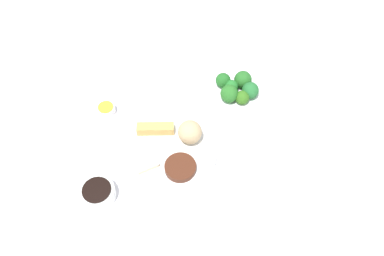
% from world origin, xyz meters
% --- Properties ---
extents(tabletop, '(2.20, 2.20, 0.02)m').
position_xyz_m(tabletop, '(0.00, 0.00, 0.01)').
color(tabletop, silver).
rests_on(tabletop, ground).
extents(main_plate, '(0.28, 0.28, 0.02)m').
position_xyz_m(main_plate, '(-0.03, -0.04, 0.03)').
color(main_plate, white).
rests_on(main_plate, tabletop).
extents(rice_scoop, '(0.07, 0.07, 0.07)m').
position_xyz_m(rice_scoop, '(-0.05, 0.03, 0.07)').
color(rice_scoop, tan).
rests_on(rice_scoop, main_plate).
extents(spring_roll, '(0.05, 0.11, 0.03)m').
position_xyz_m(spring_roll, '(-0.10, -0.06, 0.05)').
color(spring_roll, tan).
rests_on(spring_roll, main_plate).
extents(crab_rangoon_wonton, '(0.08, 0.08, 0.01)m').
position_xyz_m(crab_rangoon_wonton, '(-0.01, -0.11, 0.04)').
color(crab_rangoon_wonton, beige).
rests_on(crab_rangoon_wonton, main_plate).
extents(stir_fry_heap, '(0.09, 0.09, 0.02)m').
position_xyz_m(stir_fry_heap, '(0.04, -0.02, 0.05)').
color(stir_fry_heap, '#4D2415').
rests_on(stir_fry_heap, main_plate).
extents(broccoli_plate, '(0.22, 0.22, 0.01)m').
position_xyz_m(broccoli_plate, '(-0.18, 0.21, 0.03)').
color(broccoli_plate, white).
rests_on(broccoli_plate, tabletop).
extents(broccoli_floret_0, '(0.06, 0.06, 0.06)m').
position_xyz_m(broccoli_floret_0, '(-0.21, 0.24, 0.06)').
color(broccoli_floret_0, '#276825').
rests_on(broccoli_floret_0, broccoli_plate).
extents(broccoli_floret_1, '(0.06, 0.06, 0.06)m').
position_xyz_m(broccoli_floret_1, '(-0.17, 0.18, 0.06)').
color(broccoli_floret_1, '#296D25').
rests_on(broccoli_floret_1, broccoli_plate).
extents(broccoli_floret_2, '(0.05, 0.05, 0.05)m').
position_xyz_m(broccoli_floret_2, '(-0.16, 0.25, 0.06)').
color(broccoli_floret_2, '#266D31').
rests_on(broccoli_floret_2, broccoli_plate).
extents(broccoli_floret_3, '(0.05, 0.05, 0.05)m').
position_xyz_m(broccoli_floret_3, '(-0.23, 0.18, 0.06)').
color(broccoli_floret_3, '#226524').
rests_on(broccoli_floret_3, broccoli_plate).
extents(broccoli_floret_5, '(0.04, 0.04, 0.04)m').
position_xyz_m(broccoli_floret_5, '(-0.20, 0.20, 0.06)').
color(broccoli_floret_5, '#25732A').
rests_on(broccoli_floret_5, broccoli_plate).
extents(broccoli_floret_6, '(0.04, 0.04, 0.04)m').
position_xyz_m(broccoli_floret_6, '(-0.15, 0.22, 0.06)').
color(broccoli_floret_6, '#356D1D').
rests_on(broccoli_floret_6, broccoli_plate).
extents(soy_sauce_bowl, '(0.09, 0.09, 0.04)m').
position_xyz_m(soy_sauce_bowl, '(0.06, -0.25, 0.04)').
color(soy_sauce_bowl, white).
rests_on(soy_sauce_bowl, tabletop).
extents(soy_sauce_bowl_liquid, '(0.08, 0.08, 0.00)m').
position_xyz_m(soy_sauce_bowl_liquid, '(0.06, -0.25, 0.06)').
color(soy_sauce_bowl_liquid, black).
rests_on(soy_sauce_bowl_liquid, soy_sauce_bowl).
extents(sauce_ramekin_hot_mustard, '(0.06, 0.06, 0.02)m').
position_xyz_m(sauce_ramekin_hot_mustard, '(-0.22, -0.19, 0.03)').
color(sauce_ramekin_hot_mustard, white).
rests_on(sauce_ramekin_hot_mustard, tabletop).
extents(sauce_ramekin_hot_mustard_liquid, '(0.05, 0.05, 0.00)m').
position_xyz_m(sauce_ramekin_hot_mustard_liquid, '(-0.22, -0.19, 0.04)').
color(sauce_ramekin_hot_mustard_liquid, gold).
rests_on(sauce_ramekin_hot_mustard_liquid, sauce_ramekin_hot_mustard).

